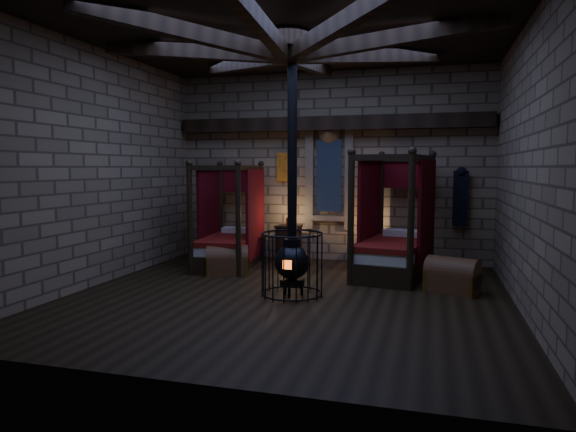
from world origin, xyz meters
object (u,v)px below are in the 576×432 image
(bed_right, at_px, (394,246))
(stove, at_px, (292,258))
(trunk_right, at_px, (452,276))
(trunk_left, at_px, (227,261))
(bed_left, at_px, (230,241))

(bed_right, distance_m, stove, 2.56)
(stove, bearing_deg, trunk_right, 21.89)
(trunk_left, bearing_deg, trunk_right, -26.22)
(bed_left, distance_m, trunk_left, 0.97)
(trunk_right, bearing_deg, stove, -138.10)
(trunk_right, distance_m, stove, 2.72)
(bed_left, height_order, stove, stove)
(trunk_left, distance_m, trunk_right, 4.20)
(trunk_left, bearing_deg, bed_left, 87.24)
(stove, bearing_deg, trunk_left, 143.90)
(bed_left, distance_m, bed_right, 3.45)
(trunk_right, bearing_deg, bed_right, 153.73)
(bed_left, xyz_separation_m, stove, (1.96, -2.15, 0.10))
(bed_left, xyz_separation_m, trunk_left, (0.30, -0.88, -0.27))
(bed_right, xyz_separation_m, trunk_left, (-3.15, -0.81, -0.31))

